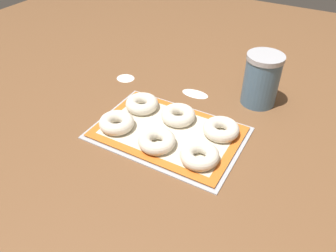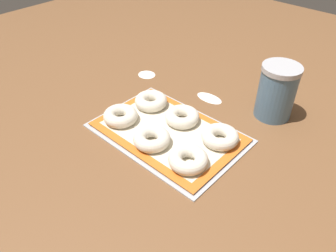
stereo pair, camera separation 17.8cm
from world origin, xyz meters
The scene contains 12 objects.
ground_plane centered at (0.00, 0.00, 0.00)m, with size 2.80×2.80×0.00m, color brown.
baking_tray centered at (0.02, -0.02, 0.00)m, with size 0.45×0.31×0.01m.
baking_mat centered at (0.02, -0.02, 0.01)m, with size 0.43×0.28×0.00m.
bagel_front_left centered at (-0.13, -0.08, 0.03)m, with size 0.11×0.11×0.04m.
bagel_front_center centered at (0.02, -0.09, 0.03)m, with size 0.11×0.11×0.04m.
bagel_front_right centered at (0.16, -0.09, 0.03)m, with size 0.11×0.11×0.04m.
bagel_back_left centered at (-0.12, 0.04, 0.03)m, with size 0.11×0.11×0.04m.
bagel_back_center centered at (0.02, 0.05, 0.03)m, with size 0.11×0.11×0.04m.
bagel_back_right centered at (0.16, 0.05, 0.03)m, with size 0.11×0.11×0.04m.
flour_canister centered at (0.21, 0.29, 0.09)m, with size 0.12×0.12×0.18m.
flour_patch_near centered at (-0.29, 0.20, 0.00)m, with size 0.07×0.06×0.00m.
flour_patch_far centered at (-0.01, 0.23, 0.00)m, with size 0.10×0.05×0.00m.
Camera 1 is at (0.40, -0.70, 0.64)m, focal length 35.00 mm.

